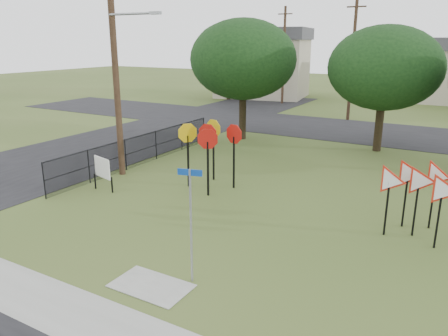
% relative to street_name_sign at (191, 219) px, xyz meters
% --- Properties ---
extents(ground, '(140.00, 140.00, 0.00)m').
position_rel_street_name_sign_xyz_m(ground, '(-0.76, 1.67, -1.73)').
color(ground, '#3A4E1D').
extents(sidewalk, '(30.00, 1.60, 0.02)m').
position_rel_street_name_sign_xyz_m(sidewalk, '(-0.76, -2.53, -1.72)').
color(sidewalk, gray).
rests_on(sidewalk, ground).
extents(street_left, '(8.00, 50.00, 0.02)m').
position_rel_street_name_sign_xyz_m(street_left, '(-12.76, 11.67, -1.72)').
color(street_left, black).
rests_on(street_left, ground).
extents(street_far, '(60.00, 8.00, 0.02)m').
position_rel_street_name_sign_xyz_m(street_far, '(-0.76, 21.67, -1.72)').
color(street_far, black).
rests_on(street_far, ground).
extents(curb_pad, '(2.00, 1.20, 0.02)m').
position_rel_street_name_sign_xyz_m(curb_pad, '(-0.76, -0.73, -1.72)').
color(curb_pad, gray).
rests_on(curb_pad, ground).
extents(street_name_sign, '(0.61, 0.18, 3.02)m').
position_rel_street_name_sign_xyz_m(street_name_sign, '(0.00, 0.00, 0.00)').
color(street_name_sign, '#919599').
rests_on(street_name_sign, ground).
extents(stop_sign_cluster, '(2.45, 2.17, 2.73)m').
position_rel_street_name_sign_xyz_m(stop_sign_cluster, '(-3.54, 6.63, 0.27)').
color(stop_sign_cluster, black).
rests_on(stop_sign_cluster, ground).
extents(yield_sign_cluster, '(3.00, 1.81, 2.34)m').
position_rel_street_name_sign_xyz_m(yield_sign_cluster, '(4.72, 5.89, -0.00)').
color(yield_sign_cluster, black).
rests_on(yield_sign_cluster, ground).
extents(info_board, '(1.10, 0.34, 1.42)m').
position_rel_street_name_sign_xyz_m(info_board, '(-7.11, 4.03, -0.78)').
color(info_board, black).
rests_on(info_board, ground).
extents(utility_pole_main, '(3.55, 0.33, 10.00)m').
position_rel_street_name_sign_xyz_m(utility_pole_main, '(-7.99, 6.16, 3.48)').
color(utility_pole_main, '#432E1E').
rests_on(utility_pole_main, ground).
extents(far_pole_a, '(1.40, 0.24, 9.00)m').
position_rel_street_name_sign_xyz_m(far_pole_a, '(-2.76, 25.67, 2.87)').
color(far_pole_a, '#432E1E').
rests_on(far_pole_a, ground).
extents(far_pole_c, '(1.40, 0.24, 9.00)m').
position_rel_street_name_sign_xyz_m(far_pole_c, '(-10.76, 31.67, 2.87)').
color(far_pole_c, '#432E1E').
rests_on(far_pole_c, ground).
extents(fence_run, '(0.05, 11.55, 1.50)m').
position_rel_street_name_sign_xyz_m(fence_run, '(-8.36, 7.92, -0.94)').
color(fence_run, black).
rests_on(fence_run, ground).
extents(house_left, '(10.58, 8.88, 7.20)m').
position_rel_street_name_sign_xyz_m(house_left, '(-14.76, 35.67, 1.92)').
color(house_left, '#B9AF95').
rests_on(house_left, ground).
extents(tree_near_left, '(6.40, 6.40, 7.27)m').
position_rel_street_name_sign_xyz_m(tree_near_left, '(-6.76, 15.67, 3.13)').
color(tree_near_left, black).
rests_on(tree_near_left, ground).
extents(tree_near_mid, '(6.00, 6.00, 6.80)m').
position_rel_street_name_sign_xyz_m(tree_near_mid, '(1.24, 16.67, 2.81)').
color(tree_near_mid, black).
rests_on(tree_near_mid, ground).
extents(tree_far_left, '(6.80, 6.80, 7.73)m').
position_rel_street_name_sign_xyz_m(tree_far_left, '(-16.76, 31.67, 3.44)').
color(tree_far_left, black).
rests_on(tree_far_left, ground).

